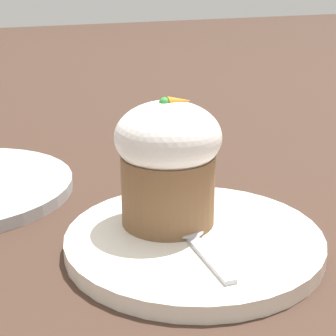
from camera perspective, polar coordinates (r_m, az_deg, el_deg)
The scene contains 4 objects.
ground_plane at distance 0.49m, azimuth 2.64°, elevation -8.19°, with size 4.00×4.00×0.00m, color #3D281E.
dessert_plate at distance 0.48m, azimuth 2.65°, elevation -7.43°, with size 0.22×0.22×0.01m.
carrot_cake at distance 0.48m, azimuth 0.00°, elevation 0.75°, with size 0.09×0.09×0.11m.
spoon at distance 0.47m, azimuth 2.30°, elevation -6.84°, with size 0.04×0.11×0.01m.
Camera 1 is at (-0.20, -0.38, 0.23)m, focal length 60.00 mm.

